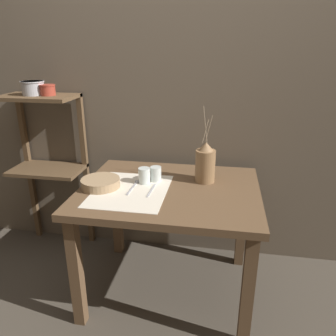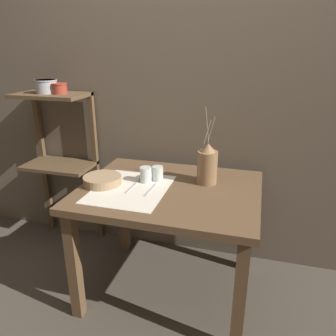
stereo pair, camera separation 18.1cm
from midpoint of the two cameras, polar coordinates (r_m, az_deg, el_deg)
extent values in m
plane|color=#473F35|center=(2.24, -2.24, -20.26)|extent=(12.00, 12.00, 0.00)
cube|color=brown|center=(2.22, 0.14, 13.77)|extent=(7.00, 0.06, 2.40)
cube|color=brown|center=(1.86, -2.53, -4.10)|extent=(1.01, 0.81, 0.04)
cube|color=brown|center=(1.91, -18.48, -16.98)|extent=(0.06, 0.06, 0.67)
cube|color=brown|center=(1.73, 10.60, -20.64)|extent=(0.06, 0.06, 0.67)
cube|color=brown|center=(2.44, -11.02, -7.49)|extent=(0.06, 0.06, 0.67)
cube|color=brown|center=(2.30, 10.53, -9.26)|extent=(0.06, 0.06, 0.67)
cube|color=brown|center=(2.38, -23.87, 11.22)|extent=(0.49, 0.30, 0.02)
cube|color=brown|center=(2.50, -22.22, -0.30)|extent=(0.49, 0.30, 0.02)
cube|color=brown|center=(2.74, -24.77, -0.19)|extent=(0.04, 0.04, 1.16)
cube|color=brown|center=(2.52, -16.09, -0.82)|extent=(0.04, 0.04, 1.16)
cube|color=beige|center=(1.84, -9.34, -3.94)|extent=(0.40, 0.50, 0.00)
cylinder|color=olive|center=(1.91, 3.81, 0.30)|extent=(0.12, 0.12, 0.19)
cone|color=olive|center=(1.87, 3.90, 3.75)|extent=(0.09, 0.09, 0.05)
cylinder|color=#847056|center=(1.83, 3.73, 6.37)|extent=(0.03, 0.03, 0.13)
cylinder|color=#847056|center=(1.83, 3.69, 7.49)|extent=(0.03, 0.03, 0.20)
cylinder|color=#847056|center=(1.86, 4.36, 6.80)|extent=(0.04, 0.02, 0.15)
cylinder|color=#9E7F5B|center=(1.91, -14.35, -2.61)|extent=(0.22, 0.22, 0.05)
cylinder|color=silver|center=(1.91, -6.88, -1.36)|extent=(0.07, 0.07, 0.09)
cylinder|color=silver|center=(1.93, -4.82, -1.08)|extent=(0.07, 0.07, 0.09)
cube|color=#A8A8AD|center=(1.90, -12.42, -3.31)|extent=(0.01, 0.18, 0.00)
cube|color=#A8A8AD|center=(1.86, -9.09, -3.60)|extent=(0.02, 0.18, 0.00)
sphere|color=#A8A8AD|center=(1.93, -8.17, -2.48)|extent=(0.02, 0.02, 0.02)
cube|color=#A8A8AD|center=(1.82, -5.76, -3.94)|extent=(0.02, 0.18, 0.00)
cylinder|color=#A8A8AD|center=(2.39, -24.55, 12.53)|extent=(0.14, 0.14, 0.09)
cylinder|color=#A8A8AD|center=(2.38, -24.70, 13.49)|extent=(0.15, 0.15, 0.01)
cylinder|color=#9E3828|center=(2.33, -22.40, 12.43)|extent=(0.10, 0.10, 0.07)
cylinder|color=#9E3828|center=(2.33, -22.50, 13.18)|extent=(0.10, 0.10, 0.01)
camera|label=1|loc=(0.09, -92.86, -1.07)|focal=35.00mm
camera|label=2|loc=(0.09, 87.14, 1.07)|focal=35.00mm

